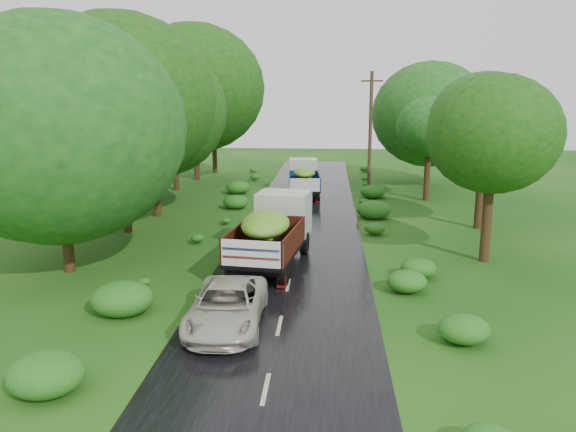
# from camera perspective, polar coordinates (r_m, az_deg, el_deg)

# --- Properties ---
(ground) EXTENTS (120.00, 120.00, 0.00)m
(ground) POSITION_cam_1_polar(r_m,az_deg,el_deg) (18.51, -0.88, -11.11)
(ground) COLOR #0E3E0D
(ground) RESTS_ON ground
(road) EXTENTS (6.50, 80.00, 0.02)m
(road) POSITION_cam_1_polar(r_m,az_deg,el_deg) (23.16, 0.21, -6.17)
(road) COLOR black
(road) RESTS_ON ground
(road_lines) EXTENTS (0.12, 69.60, 0.00)m
(road_lines) POSITION_cam_1_polar(r_m,az_deg,el_deg) (24.10, 0.38, -5.39)
(road_lines) COLOR #BFB78C
(road_lines) RESTS_ON road
(truck_near) EXTENTS (3.29, 7.08, 2.87)m
(truck_near) POSITION_cam_1_polar(r_m,az_deg,el_deg) (24.44, -1.45, -1.25)
(truck_near) COLOR black
(truck_near) RESTS_ON ground
(truck_far) EXTENTS (2.53, 6.14, 2.52)m
(truck_far) POSITION_cam_1_polar(r_m,az_deg,el_deg) (41.01, 1.61, 4.02)
(truck_far) COLOR black
(truck_far) RESTS_ON ground
(car) EXTENTS (2.40, 5.00, 1.37)m
(car) POSITION_cam_1_polar(r_m,az_deg,el_deg) (18.31, -6.22, -9.06)
(car) COLOR beige
(car) RESTS_ON road
(utility_pole) EXTENTS (1.51, 0.59, 8.88)m
(utility_pole) POSITION_cam_1_polar(r_m,az_deg,el_deg) (40.41, 8.34, 8.25)
(utility_pole) COLOR #382616
(utility_pole) RESTS_ON ground
(trees_left) EXTENTS (7.61, 34.09, 9.99)m
(trees_left) POSITION_cam_1_polar(r_m,az_deg,el_deg) (38.50, -13.43, 11.20)
(trees_left) COLOR black
(trees_left) RESTS_ON ground
(trees_right) EXTENTS (4.85, 25.22, 7.67)m
(trees_right) POSITION_cam_1_polar(r_m,az_deg,el_deg) (38.20, 16.02, 9.21)
(trees_right) COLOR black
(trees_right) RESTS_ON ground
(shrubs) EXTENTS (11.90, 44.00, 0.70)m
(shrubs) POSITION_cam_1_polar(r_m,az_deg,el_deg) (31.73, 1.33, -0.43)
(shrubs) COLOR #1B5D16
(shrubs) RESTS_ON ground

